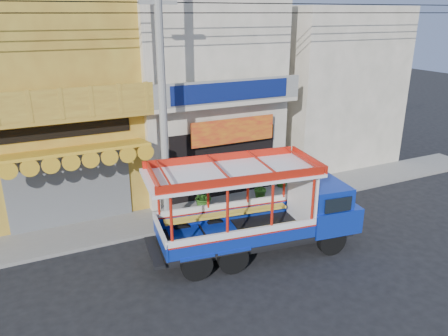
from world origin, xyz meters
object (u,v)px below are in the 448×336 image
object	(u,v)px
utility_pole	(166,88)
songthaew_truck	(270,208)
potted_plant_a	(203,196)
potted_plant_b	(259,187)
potted_plant_c	(282,176)

from	to	relation	value
utility_pole	songthaew_truck	distance (m)	5.09
potted_plant_a	potted_plant_b	size ratio (longest dim) A/B	0.93
songthaew_truck	potted_plant_b	xyz separation A→B (m)	(1.56, 3.36, -0.81)
potted_plant_c	potted_plant_b	bearing A→B (deg)	-31.24
potted_plant_a	potted_plant_c	size ratio (longest dim) A/B	1.07
potted_plant_a	potted_plant_b	world-z (taller)	potted_plant_b
songthaew_truck	potted_plant_a	bearing A→B (deg)	101.81
songthaew_truck	potted_plant_c	bearing A→B (deg)	52.61
utility_pole	songthaew_truck	xyz separation A→B (m)	(2.33, -2.83, -3.53)
utility_pole	potted_plant_c	distance (m)	7.24
utility_pole	potted_plant_c	xyz separation A→B (m)	(5.56, 1.40, -4.42)
songthaew_truck	potted_plant_a	xyz separation A→B (m)	(-0.76, 3.63, -0.86)
potted_plant_a	potted_plant_b	bearing A→B (deg)	-41.39
utility_pole	potted_plant_a	bearing A→B (deg)	26.96
songthaew_truck	potted_plant_b	distance (m)	3.79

